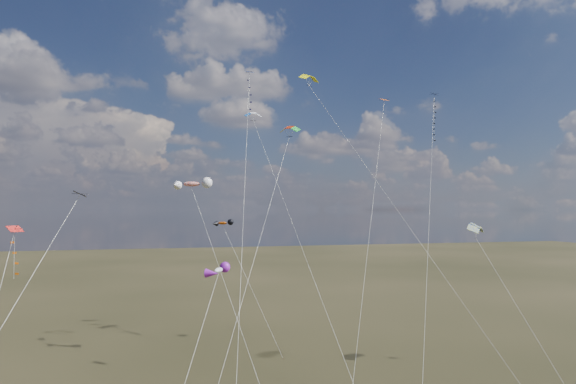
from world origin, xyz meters
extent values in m
cube|color=black|center=(21.04, 23.48, 32.03)|extent=(1.16, 1.13, 0.41)
cylinder|color=silver|center=(14.45, 13.87, 16.02)|extent=(13.21, 19.25, 32.05)
cube|color=#091A53|center=(-3.30, 22.80, 33.00)|extent=(1.08, 1.05, 0.31)
cylinder|color=silver|center=(-6.05, 11.18, 16.50)|extent=(5.54, 23.27, 33.02)
cube|color=black|center=(-18.97, 2.99, 18.20)|extent=(0.96, 1.01, 0.36)
cube|color=red|center=(-23.72, 6.18, 15.71)|extent=(1.30, 1.28, 0.43)
cube|color=#DC5A17|center=(12.93, 21.32, 30.39)|extent=(1.20, 1.16, 0.37)
cylinder|color=silver|center=(7.55, 13.70, 15.19)|extent=(10.80, 15.27, 30.40)
cylinder|color=silver|center=(12.88, 17.29, 17.20)|extent=(14.89, 20.69, 34.41)
cylinder|color=silver|center=(1.85, 21.73, 15.28)|extent=(4.63, 26.18, 30.58)
cylinder|color=silver|center=(20.25, 6.93, 7.70)|extent=(0.62, 13.36, 15.41)
cylinder|color=silver|center=(-6.06, 7.31, 12.64)|extent=(10.21, 13.18, 25.29)
ellipsoid|color=#DA510B|center=(-5.04, 32.21, 15.36)|extent=(2.73, 2.71, 0.96)
cylinder|color=silver|center=(-2.18, 27.36, 7.68)|extent=(5.76, 9.74, 15.37)
cube|color=#332316|center=(0.68, 22.50, 0.06)|extent=(0.10, 0.10, 0.12)
ellipsoid|color=silver|center=(-9.72, 0.22, 12.99)|extent=(1.95, 2.45, 0.84)
ellipsoid|color=red|center=(-9.64, 25.06, 20.07)|extent=(4.25, 2.61, 1.41)
cylinder|color=silver|center=(-6.96, 16.95, 10.04)|extent=(5.38, 16.25, 20.09)
camera|label=1|loc=(-14.35, -34.87, 17.09)|focal=32.00mm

